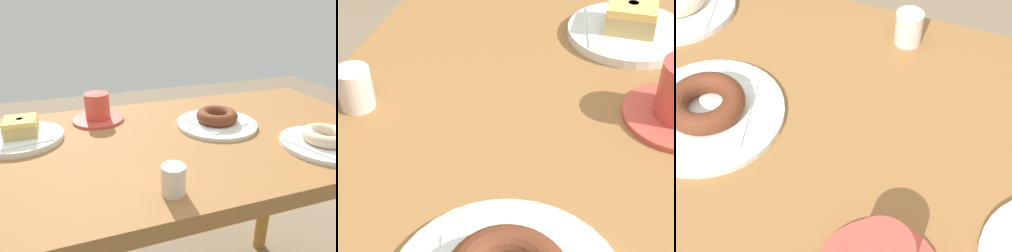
% 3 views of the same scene
% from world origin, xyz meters
% --- Properties ---
extents(table, '(1.21, 0.63, 0.75)m').
position_xyz_m(table, '(0.00, 0.00, 0.65)').
color(table, olive).
rests_on(table, ground_plane).
extents(plate_glazed_square, '(0.21, 0.21, 0.02)m').
position_xyz_m(plate_glazed_square, '(-0.40, 0.11, 0.76)').
color(plate_glazed_square, silver).
rests_on(plate_glazed_square, table).
extents(napkin_glazed_square, '(0.16, 0.16, 0.00)m').
position_xyz_m(napkin_glazed_square, '(-0.40, 0.11, 0.77)').
color(napkin_glazed_square, white).
rests_on(napkin_glazed_square, plate_glazed_square).
extents(donut_glazed_square, '(0.08, 0.08, 0.05)m').
position_xyz_m(donut_glazed_square, '(-0.40, 0.11, 0.79)').
color(donut_glazed_square, tan).
rests_on(donut_glazed_square, napkin_glazed_square).
extents(sugar_jar, '(0.05, 0.05, 0.06)m').
position_xyz_m(sugar_jar, '(-0.10, -0.24, 0.78)').
color(sugar_jar, beige).
rests_on(sugar_jar, table).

